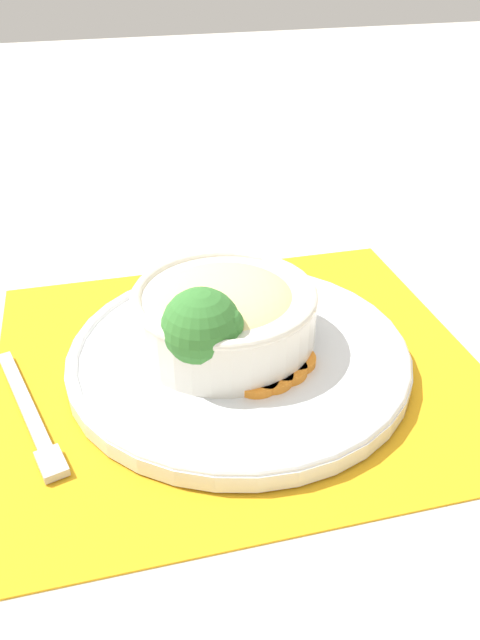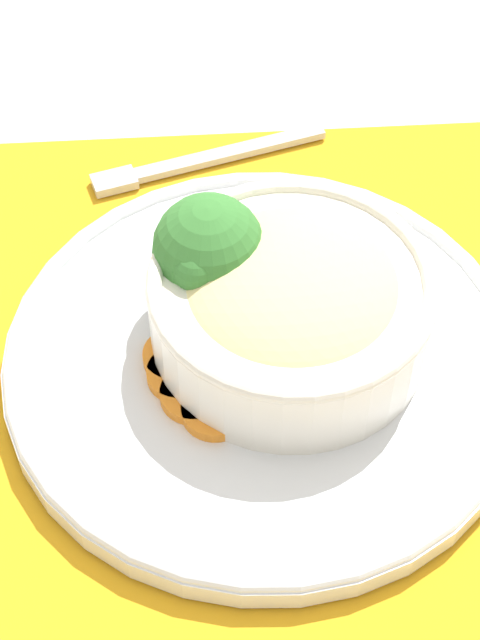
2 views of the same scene
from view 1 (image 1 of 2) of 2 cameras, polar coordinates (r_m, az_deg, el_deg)
name	(u,v)px [view 1 (image 1 of 2)]	position (r m, az deg, el deg)	size (l,w,h in m)	color
ground_plane	(239,366)	(0.61, -0.10, -4.25)	(4.00, 4.00, 0.00)	beige
placemat	(239,365)	(0.61, -0.10, -4.10)	(0.48, 0.43, 0.00)	orange
plate	(239,354)	(0.60, -0.10, -3.10)	(0.33, 0.33, 0.02)	silver
bowl	(225,312)	(0.59, -1.42, 0.77)	(0.18, 0.18, 0.07)	silver
broccoli_floret	(202,328)	(0.54, -3.49, -0.72)	(0.07, 0.07, 0.09)	#84AD5B
carrot_slice_near	(252,382)	(0.55, 1.12, -5.69)	(0.04, 0.04, 0.01)	orange
carrot_slice_middle	(270,377)	(0.56, 2.80, -5.26)	(0.04, 0.04, 0.01)	orange
carrot_slice_far	(285,370)	(0.57, 4.11, -4.55)	(0.04, 0.04, 0.01)	orange
carrot_slice_extra	(294,360)	(0.58, 4.94, -3.64)	(0.04, 0.04, 0.01)	orange
fork	(33,422)	(0.57, -18.38, -8.80)	(0.06, 0.18, 0.01)	#B7B7BC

